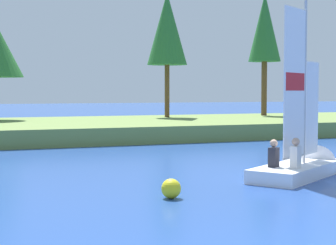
{
  "coord_description": "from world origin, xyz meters",
  "views": [
    {
      "loc": [
        -5.65,
        -4.68,
        2.32
      ],
      "look_at": [
        1.5,
        13.78,
        1.2
      ],
      "focal_mm": 59.59,
      "sensor_mm": 36.0,
      "label": 1
    }
  ],
  "objects_px": {
    "shoreline_tree_midright": "(265,29)",
    "channel_buoy": "(171,189)",
    "sailboat": "(308,161)",
    "shoreline_tree_centre": "(167,29)"
  },
  "relations": [
    {
      "from": "shoreline_tree_midright",
      "to": "sailboat",
      "type": "relative_size",
      "value": 1.4
    },
    {
      "from": "sailboat",
      "to": "shoreline_tree_midright",
      "type": "bearing_deg",
      "value": 29.57
    },
    {
      "from": "shoreline_tree_centre",
      "to": "channel_buoy",
      "type": "xyz_separation_m",
      "value": [
        -7.52,
        -19.75,
        -5.75
      ]
    },
    {
      "from": "shoreline_tree_centre",
      "to": "channel_buoy",
      "type": "relative_size",
      "value": 17.11
    },
    {
      "from": "shoreline_tree_midright",
      "to": "channel_buoy",
      "type": "bearing_deg",
      "value": -125.59
    },
    {
      "from": "shoreline_tree_centre",
      "to": "channel_buoy",
      "type": "height_order",
      "value": "shoreline_tree_centre"
    },
    {
      "from": "channel_buoy",
      "to": "shoreline_tree_midright",
      "type": "bearing_deg",
      "value": 54.41
    },
    {
      "from": "channel_buoy",
      "to": "shoreline_tree_centre",
      "type": "bearing_deg",
      "value": 69.16
    },
    {
      "from": "shoreline_tree_midright",
      "to": "channel_buoy",
      "type": "height_order",
      "value": "shoreline_tree_midright"
    },
    {
      "from": "sailboat",
      "to": "shoreline_tree_centre",
      "type": "bearing_deg",
      "value": 48.55
    }
  ]
}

